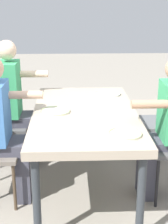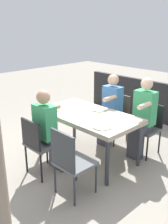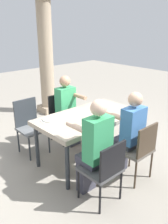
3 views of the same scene
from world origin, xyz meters
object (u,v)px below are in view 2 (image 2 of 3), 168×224
at_px(chair_west_south, 147,125).
at_px(plate_1, 99,109).
at_px(dining_table, 88,118).
at_px(chair_mid_north, 39,142).
at_px(plate_2, 53,109).
at_px(diner_woman_green, 110,108).
at_px(diner_man_white, 142,116).
at_px(chair_mid_south, 116,114).
at_px(chair_west_north, 70,160).
at_px(diner_guest_third, 49,129).
at_px(plate_0, 102,127).

xyz_separation_m(chair_west_south, plate_1, (0.57, 0.61, 0.29)).
bearing_deg(plate_1, dining_table, 91.50).
distance_m(chair_mid_north, plate_2, 0.77).
bearing_deg(plate_1, diner_woman_green, -74.99).
distance_m(chair_west_south, diner_man_white, 0.28).
height_order(diner_woman_green, plate_2, diner_woman_green).
distance_m(chair_mid_south, plate_2, 1.25).
bearing_deg(chair_west_north, diner_man_white, -90.11).
distance_m(dining_table, plate_2, 0.62).
bearing_deg(diner_guest_third, diner_woman_green, -90.25).
xyz_separation_m(dining_table, diner_guest_third, (0.13, 0.69, -0.03)).
relative_size(chair_west_north, diner_woman_green, 0.72).
height_order(chair_west_north, diner_man_white, diner_man_white).
distance_m(chair_west_north, diner_guest_third, 0.73).
height_order(chair_west_north, diner_woman_green, diner_woman_green).
bearing_deg(diner_woman_green, chair_mid_south, -89.06).
bearing_deg(chair_mid_north, chair_west_south, -111.58).
relative_size(dining_table, diner_guest_third, 1.30).
height_order(diner_woman_green, plate_1, diner_woman_green).
bearing_deg(chair_west_north, chair_mid_north, -0.73).
height_order(chair_west_north, chair_west_south, chair_west_north).
distance_m(diner_woman_green, plate_2, 1.06).
xyz_separation_m(chair_mid_north, diner_man_white, (-0.69, -1.55, 0.18)).
bearing_deg(diner_guest_third, dining_table, -100.59).
bearing_deg(plate_2, diner_man_white, -139.35).
bearing_deg(chair_mid_south, diner_guest_third, 89.89).
xyz_separation_m(chair_west_north, plate_1, (0.57, -1.14, 0.26)).
height_order(dining_table, plate_2, plate_2).
relative_size(diner_guest_third, plate_1, 4.96).
bearing_deg(chair_west_south, diner_man_white, 90.89).
bearing_deg(chair_mid_south, chair_west_south, 179.86).
bearing_deg(chair_west_south, dining_table, 57.09).
distance_m(chair_west_south, plate_1, 0.88).
bearing_deg(dining_table, chair_west_south, -122.91).
xyz_separation_m(chair_west_south, plate_0, (0.03, 1.13, 0.29)).
distance_m(chair_mid_south, plate_1, 0.68).
height_order(diner_woman_green, diner_guest_third, diner_woman_green).
relative_size(chair_mid_north, diner_man_white, 0.66).
bearing_deg(plate_1, diner_guest_third, 82.66).
xyz_separation_m(chair_mid_north, diner_woman_green, (-0.00, -1.56, 0.16)).
height_order(chair_mid_south, diner_woman_green, diner_woman_green).
xyz_separation_m(chair_mid_south, diner_guest_third, (0.00, 1.56, 0.17)).
bearing_deg(plate_2, diner_guest_third, 135.87).
height_order(chair_mid_north, plate_0, chair_mid_north).
bearing_deg(diner_woman_green, chair_west_north, 113.64).
xyz_separation_m(diner_woman_green, plate_1, (-0.12, 0.43, 0.10)).
xyz_separation_m(chair_west_north, chair_west_south, (0.00, -1.75, -0.03)).
relative_size(diner_guest_third, plate_2, 5.25).
xyz_separation_m(chair_mid_north, chair_mid_south, (-0.00, -1.74, -0.02)).
distance_m(diner_woman_green, plate_1, 0.46).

